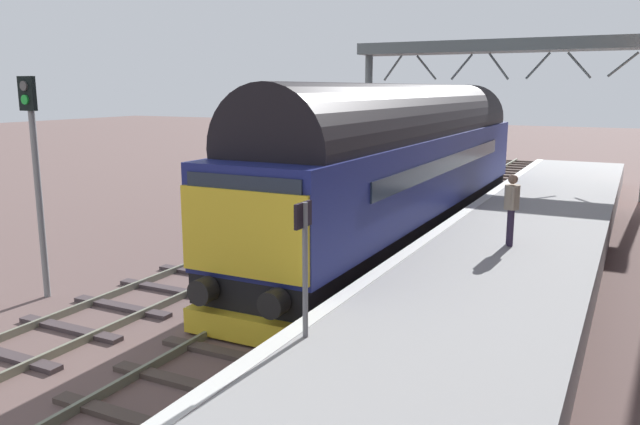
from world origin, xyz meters
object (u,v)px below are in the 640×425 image
diesel_locomotive (405,160)px  platform_number_sign (304,249)px  waiting_passenger (512,203)px  signal_post_near (35,164)px

diesel_locomotive → platform_number_sign: 10.21m
diesel_locomotive → waiting_passenger: 4.83m
signal_post_near → platform_number_sign: signal_post_near is taller
signal_post_near → waiting_passenger: signal_post_near is taller
platform_number_sign → waiting_passenger: platform_number_sign is taller
diesel_locomotive → platform_number_sign: bearing=-78.6°
signal_post_near → diesel_locomotive: bearing=57.8°
diesel_locomotive → signal_post_near: 10.02m
platform_number_sign → signal_post_near: bearing=168.2°
platform_number_sign → waiting_passenger: size_ratio=1.21×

